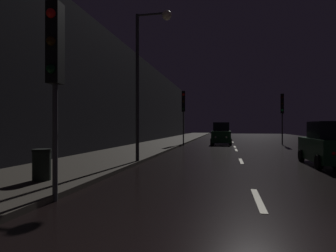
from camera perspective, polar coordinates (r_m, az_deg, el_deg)
name	(u,v)px	position (r m, az deg, el deg)	size (l,w,h in m)	color
ground	(234,144)	(28.45, 13.33, -3.64)	(26.14, 84.00, 0.02)	black
sidewalk_left	(166,142)	(29.09, -0.35, -3.40)	(4.40, 84.00, 0.15)	#38332B
building_facade_left	(132,99)	(26.50, -7.49, 5.55)	(0.80, 63.00, 8.71)	black
lane_centerline	(237,152)	(19.77, 14.00, -5.15)	(0.16, 26.93, 0.01)	beige
traffic_light_far_left	(183,106)	(25.50, 3.18, 4.16)	(0.37, 0.48, 5.00)	#38383A
traffic_light_far_right	(282,108)	(28.85, 22.45, 3.51)	(0.37, 0.48, 4.90)	#38383A
traffic_light_near_left	(55,58)	(7.17, -22.29, 12.88)	(0.33, 0.47, 4.65)	#38383A
streetlamp_overhead	(147,63)	(13.10, -4.33, 12.80)	(1.70, 0.44, 7.03)	#2D2D30
trash_bin_curbside	(42,164)	(9.11, -24.55, -7.21)	(0.55, 0.55, 0.93)	black
car_approaching_headlights	(221,134)	(27.74, 10.91, -1.68)	(1.97, 4.26, 2.15)	#0F3819
car_parked_right_near	(329,145)	(14.37, 30.18, -3.46)	(1.81, 3.92, 1.98)	#0F3819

